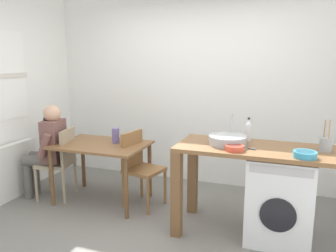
{
  "coord_description": "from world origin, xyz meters",
  "views": [
    {
      "loc": [
        1.27,
        -2.88,
        1.77
      ],
      "look_at": [
        0.05,
        0.45,
        1.06
      ],
      "focal_mm": 36.34,
      "sensor_mm": 36.0,
      "label": 1
    }
  ],
  "objects": [
    {
      "name": "ground_plane",
      "position": [
        0.0,
        0.0,
        0.0
      ],
      "size": [
        5.46,
        5.46,
        0.0
      ],
      "primitive_type": "plane",
      "color": "slate"
    },
    {
      "name": "chair_person_seat",
      "position": [
        -1.42,
        0.53,
        0.51
      ],
      "size": [
        0.48,
        0.48,
        0.9
      ],
      "rotation": [
        0.0,
        0.0,
        1.78
      ],
      "color": "gray",
      "rests_on": "ground_plane"
    },
    {
      "name": "sink_basin",
      "position": [
        0.7,
        0.41,
        0.97
      ],
      "size": [
        0.38,
        0.38,
        0.09
      ],
      "primitive_type": "cylinder",
      "color": "#9EA0A5",
      "rests_on": "kitchen_counter"
    },
    {
      "name": "kitchen_counter",
      "position": [
        0.75,
        0.41,
        0.76
      ],
      "size": [
        1.5,
        0.68,
        0.92
      ],
      "color": "brown",
      "rests_on": "ground_plane"
    },
    {
      "name": "seated_person",
      "position": [
        -1.58,
        0.5,
        0.67
      ],
      "size": [
        0.54,
        0.54,
        1.2
      ],
      "rotation": [
        0.0,
        0.0,
        1.78
      ],
      "color": "#595651",
      "rests_on": "ground_plane"
    },
    {
      "name": "scissors",
      "position": [
        0.91,
        0.31,
        0.92
      ],
      "size": [
        0.15,
        0.06,
        0.01
      ],
      "color": "#B2B2B7",
      "rests_on": "kitchen_counter"
    },
    {
      "name": "tap",
      "position": [
        0.7,
        0.59,
        1.06
      ],
      "size": [
        0.02,
        0.02,
        0.28
      ],
      "primitive_type": "cylinder",
      "color": "#B2B2B7",
      "rests_on": "kitchen_counter"
    },
    {
      "name": "utensil_crock",
      "position": [
        1.6,
        0.46,
        0.99
      ],
      "size": [
        0.11,
        0.11,
        0.3
      ],
      "color": "gray",
      "rests_on": "kitchen_counter"
    },
    {
      "name": "vase",
      "position": [
        -0.73,
        0.71,
        0.83
      ],
      "size": [
        0.09,
        0.09,
        0.19
      ],
      "primitive_type": "cylinder",
      "color": "slate",
      "rests_on": "dining_table"
    },
    {
      "name": "mixing_bowl",
      "position": [
        0.8,
        0.21,
        0.95
      ],
      "size": [
        0.18,
        0.18,
        0.05
      ],
      "color": "#D84C38",
      "rests_on": "kitchen_counter"
    },
    {
      "name": "chair_opposite",
      "position": [
        -0.4,
        0.68,
        0.51
      ],
      "size": [
        0.48,
        0.48,
        0.9
      ],
      "rotation": [
        0.0,
        0.0,
        -1.78
      ],
      "color": "olive",
      "rests_on": "ground_plane"
    },
    {
      "name": "colander",
      "position": [
        1.41,
        0.19,
        0.95
      ],
      "size": [
        0.2,
        0.2,
        0.06
      ],
      "color": "teal",
      "rests_on": "kitchen_counter"
    },
    {
      "name": "bottle_tall_green",
      "position": [
        0.87,
        0.65,
        1.03
      ],
      "size": [
        0.06,
        0.06,
        0.24
      ],
      "color": "silver",
      "rests_on": "kitchen_counter"
    },
    {
      "name": "washing_machine",
      "position": [
        1.23,
        0.41,
        0.43
      ],
      "size": [
        0.6,
        0.61,
        0.86
      ],
      "color": "silver",
      "rests_on": "ground_plane"
    },
    {
      "name": "wall_back",
      "position": [
        0.0,
        1.75,
        1.35
      ],
      "size": [
        4.6,
        0.1,
        2.7
      ],
      "primitive_type": "cube",
      "color": "white",
      "rests_on": "ground_plane"
    },
    {
      "name": "radiator",
      "position": [
        -2.02,
        0.3,
        0.35
      ],
      "size": [
        0.1,
        0.8,
        0.7
      ],
      "primitive_type": "cube",
      "color": "white",
      "rests_on": "ground_plane"
    },
    {
      "name": "dining_table",
      "position": [
        -0.88,
        0.61,
        0.64
      ],
      "size": [
        1.1,
        0.76,
        0.74
      ],
      "color": "brown",
      "rests_on": "ground_plane"
    }
  ]
}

